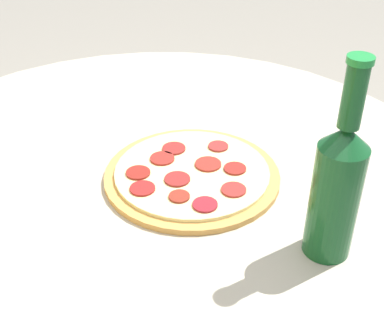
% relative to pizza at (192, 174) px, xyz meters
% --- Properties ---
extents(table, '(1.05, 1.05, 0.70)m').
position_rel_pizza_xyz_m(table, '(0.05, 0.05, -0.17)').
color(table, '#B2A893').
rests_on(table, ground_plane).
extents(pizza, '(0.29, 0.29, 0.02)m').
position_rel_pizza_xyz_m(pizza, '(0.00, 0.00, 0.00)').
color(pizza, '#C68E47').
rests_on(pizza, table).
extents(beer_bottle, '(0.06, 0.06, 0.28)m').
position_rel_pizza_xyz_m(beer_bottle, '(-0.23, -0.08, 0.10)').
color(beer_bottle, '#144C23').
rests_on(beer_bottle, table).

